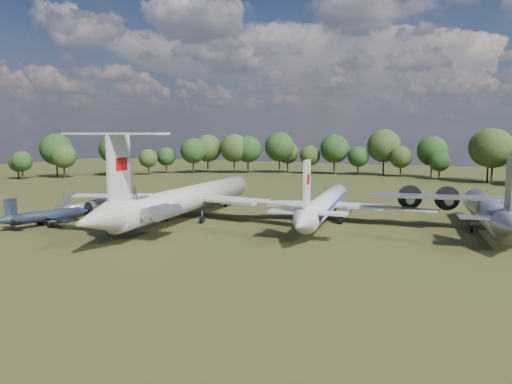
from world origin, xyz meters
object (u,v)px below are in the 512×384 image
at_px(small_prop_west, 46,218).
at_px(person_on_il62, 135,191).
at_px(an12_transport, 489,215).
at_px(small_prop_northwest, 88,208).
at_px(tu104_jet, 325,208).
at_px(il62_airliner, 190,203).

distance_m(small_prop_west, person_on_il62, 17.97).
relative_size(an12_transport, small_prop_northwest, 2.20).
bearing_deg(small_prop_northwest, tu104_jet, 5.86).
xyz_separation_m(an12_transport, small_prop_west, (-57.78, -20.38, -1.18)).
bearing_deg(an12_transport, il62_airliner, -177.09).
xyz_separation_m(tu104_jet, an12_transport, (22.20, 1.46, 0.17)).
relative_size(tu104_jet, small_prop_west, 2.80).
distance_m(il62_airliner, small_prop_west, 20.50).
distance_m(il62_airliner, tu104_jet, 20.43).
bearing_deg(person_on_il62, il62_airliner, -114.39).
bearing_deg(small_prop_northwest, il62_airliner, 1.33).
bearing_deg(il62_airliner, small_prop_west, -146.22).
bearing_deg(an12_transport, tu104_jet, 175.97).
height_order(il62_airliner, an12_transport, il62_airliner).
distance_m(il62_airliner, small_prop_northwest, 17.57).
bearing_deg(small_prop_northwest, small_prop_west, -92.10).
bearing_deg(small_prop_west, il62_airliner, 54.38).
distance_m(il62_airliner, an12_transport, 42.34).
distance_m(an12_transport, small_prop_west, 61.28).
relative_size(an12_transport, person_on_il62, 21.82).
relative_size(il62_airliner, an12_transport, 1.52).
bearing_deg(tu104_jet, il62_airliner, -169.02).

